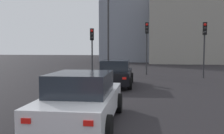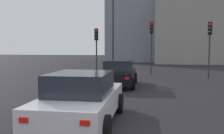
{
  "view_description": "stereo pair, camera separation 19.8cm",
  "coord_description": "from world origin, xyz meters",
  "px_view_note": "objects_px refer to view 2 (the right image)",
  "views": [
    {
      "loc": [
        -4.37,
        -0.02,
        2.11
      ],
      "look_at": [
        2.62,
        1.0,
        1.6
      ],
      "focal_mm": 39.5,
      "sensor_mm": 36.0,
      "label": 1
    },
    {
      "loc": [
        -4.34,
        -0.22,
        2.11
      ],
      "look_at": [
        2.62,
        1.0,
        1.6
      ],
      "focal_mm": 39.5,
      "sensor_mm": 36.0,
      "label": 2
    }
  ],
  "objects_px": {
    "car_black_right_lead": "(119,73)",
    "car_white_right_second": "(82,99)",
    "traffic_light_far_left": "(96,42)",
    "street_lamp_far": "(113,17)",
    "traffic_light_near_left": "(151,37)",
    "traffic_light_near_right": "(210,38)"
  },
  "relations": [
    {
      "from": "traffic_light_near_right",
      "to": "traffic_light_far_left",
      "type": "bearing_deg",
      "value": -86.65
    },
    {
      "from": "street_lamp_far",
      "to": "traffic_light_far_left",
      "type": "bearing_deg",
      "value": 165.26
    },
    {
      "from": "traffic_light_far_left",
      "to": "street_lamp_far",
      "type": "distance_m",
      "value": 3.82
    },
    {
      "from": "car_white_right_second",
      "to": "street_lamp_far",
      "type": "distance_m",
      "value": 15.57
    },
    {
      "from": "car_black_right_lead",
      "to": "traffic_light_near_left",
      "type": "height_order",
      "value": "traffic_light_near_left"
    },
    {
      "from": "traffic_light_near_left",
      "to": "street_lamp_far",
      "type": "bearing_deg",
      "value": -109.38
    },
    {
      "from": "traffic_light_near_left",
      "to": "traffic_light_near_right",
      "type": "relative_size",
      "value": 1.06
    },
    {
      "from": "street_lamp_far",
      "to": "car_white_right_second",
      "type": "bearing_deg",
      "value": -173.66
    },
    {
      "from": "traffic_light_near_right",
      "to": "car_black_right_lead",
      "type": "bearing_deg",
      "value": -48.38
    },
    {
      "from": "traffic_light_near_right",
      "to": "street_lamp_far",
      "type": "relative_size",
      "value": 0.47
    },
    {
      "from": "traffic_light_far_left",
      "to": "street_lamp_far",
      "type": "xyz_separation_m",
      "value": [
        3.0,
        -0.79,
        2.24
      ]
    },
    {
      "from": "traffic_light_near_right",
      "to": "car_white_right_second",
      "type": "bearing_deg",
      "value": -22.25
    },
    {
      "from": "car_black_right_lead",
      "to": "car_white_right_second",
      "type": "distance_m",
      "value": 7.33
    },
    {
      "from": "traffic_light_near_right",
      "to": "traffic_light_near_left",
      "type": "bearing_deg",
      "value": -111.05
    },
    {
      "from": "car_black_right_lead",
      "to": "street_lamp_far",
      "type": "distance_m",
      "value": 8.81
    },
    {
      "from": "car_black_right_lead",
      "to": "traffic_light_near_right",
      "type": "relative_size",
      "value": 1.07
    },
    {
      "from": "car_black_right_lead",
      "to": "traffic_light_far_left",
      "type": "relative_size",
      "value": 1.17
    },
    {
      "from": "traffic_light_near_left",
      "to": "car_white_right_second",
      "type": "bearing_deg",
      "value": -7.35
    },
    {
      "from": "car_white_right_second",
      "to": "traffic_light_far_left",
      "type": "relative_size",
      "value": 1.18
    },
    {
      "from": "car_black_right_lead",
      "to": "traffic_light_far_left",
      "type": "distance_m",
      "value": 5.54
    },
    {
      "from": "car_white_right_second",
      "to": "traffic_light_near_left",
      "type": "bearing_deg",
      "value": -8.36
    },
    {
      "from": "traffic_light_near_right",
      "to": "traffic_light_far_left",
      "type": "height_order",
      "value": "traffic_light_near_right"
    }
  ]
}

